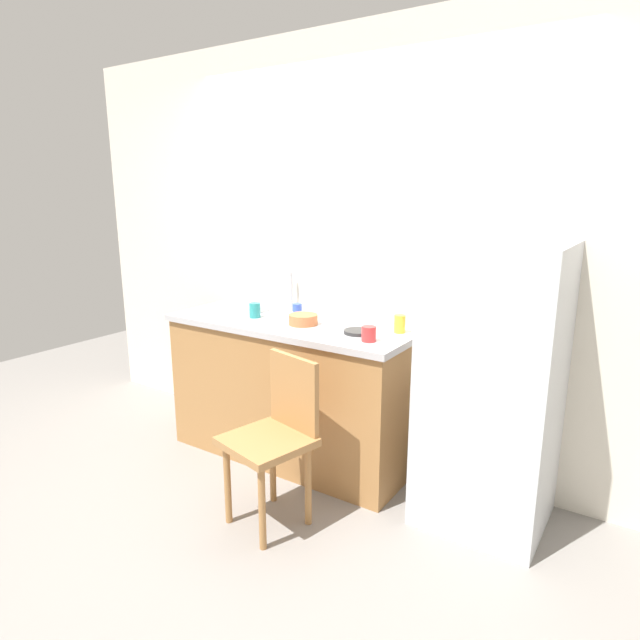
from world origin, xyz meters
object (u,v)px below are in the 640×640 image
dish_tray (244,307)px  cup_red (369,334)px  cup_yellow (400,324)px  cup_blue (297,310)px  terracotta_bowl (303,319)px  hotplate (358,332)px  refrigerator (492,387)px  cup_teal (255,310)px  chair (276,433)px

dish_tray → cup_red: size_ratio=3.34×
cup_yellow → cup_blue: cup_yellow is taller
terracotta_bowl → hotplate: bearing=0.2°
dish_tray → cup_yellow: (1.14, 0.06, 0.03)m
refrigerator → cup_blue: bearing=173.5°
cup_red → cup_teal: 0.89m
cup_yellow → terracotta_bowl: bearing=-165.6°
refrigerator → cup_blue: size_ratio=18.76×
cup_teal → cup_red: bearing=-6.0°
hotplate → cup_blue: size_ratio=2.15×
refrigerator → cup_red: (-0.64, -0.14, 0.22)m
hotplate → refrigerator: bearing=2.0°
dish_tray → chair: bearing=-40.6°
chair → cup_teal: 0.97m
cup_yellow → cup_red: (-0.06, -0.26, -0.01)m
dish_tray → hotplate: dish_tray is taller
terracotta_bowl → cup_teal: (-0.37, -0.02, 0.02)m
terracotta_bowl → hotplate: 0.39m
refrigerator → dish_tray: 1.74m
refrigerator → cup_yellow: size_ratio=14.22×
dish_tray → cup_blue: bearing=12.8°
cup_blue → dish_tray: bearing=-167.2°
dish_tray → terracotta_bowl: bearing=-9.1°
terracotta_bowl → chair: bearing=-67.9°
refrigerator → cup_red: refrigerator is taller
hotplate → cup_teal: cup_teal is taller
refrigerator → dish_tray: refrigerator is taller
refrigerator → cup_yellow: bearing=168.3°
cup_yellow → cup_red: 0.27m
hotplate → cup_yellow: cup_yellow is taller
hotplate → cup_teal: 0.76m
terracotta_bowl → cup_blue: cup_blue is taller
refrigerator → terracotta_bowl: bearing=-178.6°
chair → hotplate: bearing=90.5°
hotplate → dish_tray: bearing=174.6°
refrigerator → cup_red: 0.69m
dish_tray → refrigerator: bearing=-2.1°
cup_yellow → cup_teal: size_ratio=1.08×
refrigerator → cup_yellow: refrigerator is taller
dish_tray → cup_teal: bearing=-29.5°
terracotta_bowl → cup_teal: bearing=-177.2°
chair → cup_yellow: 0.95m
refrigerator → hotplate: size_ratio=8.74×
dish_tray → cup_teal: (0.19, -0.11, 0.02)m
hotplate → chair: bearing=-103.2°
chair → dish_tray: 1.16m
dish_tray → cup_teal: 0.22m
chair → cup_red: size_ratio=10.61×
terracotta_bowl → cup_red: 0.53m
hotplate → cup_teal: (-0.76, -0.02, 0.04)m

